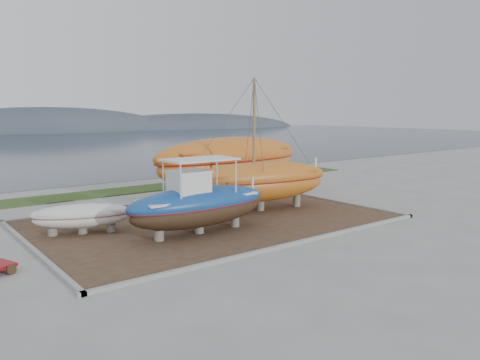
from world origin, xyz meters
TOP-DOWN VIEW (x-y plane):
  - ground at (0.00, 0.00)m, footprint 140.00×140.00m
  - dirt_patch at (0.00, 4.00)m, footprint 18.00×12.00m
  - curb_frame at (0.00, 4.00)m, footprint 18.60×12.60m
  - grass_strip at (0.00, 15.50)m, footprint 44.00×3.00m
  - blue_caique at (-2.10, 1.99)m, footprint 7.39×2.34m
  - white_dinghy at (-6.53, 5.34)m, footprint 4.87×3.24m
  - orange_sailboat at (3.55, 4.16)m, footprint 9.05×4.25m
  - orange_bare_hull at (5.08, 9.21)m, footprint 12.08×4.13m

SIDE VIEW (x-z plane):
  - ground at x=0.00m, z-range 0.00..0.00m
  - dirt_patch at x=0.00m, z-range 0.00..0.06m
  - grass_strip at x=0.00m, z-range 0.00..0.08m
  - curb_frame at x=0.00m, z-range 0.00..0.15m
  - white_dinghy at x=-6.53m, z-range 0.06..1.43m
  - blue_caique at x=-2.10m, z-range 0.06..3.62m
  - orange_bare_hull at x=5.08m, z-range 0.06..3.97m
  - orange_sailboat at x=3.55m, z-range 0.06..7.66m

